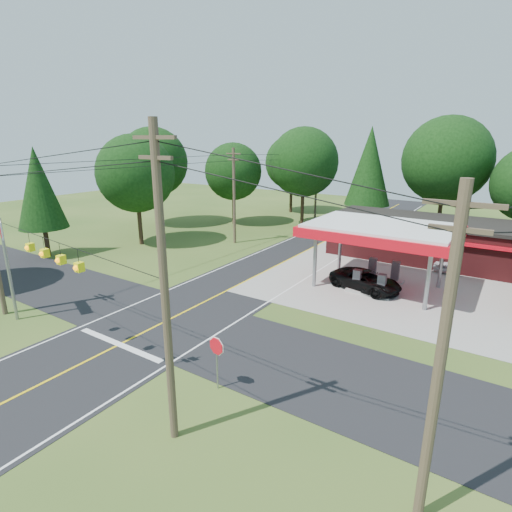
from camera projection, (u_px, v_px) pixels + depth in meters
The scene contains 17 objects.
ground at pixel (167, 321), 24.76m from camera, with size 120.00×120.00×0.00m, color #33501C.
main_highway at pixel (167, 321), 24.76m from camera, with size 8.00×120.00×0.02m, color black.
cross_road at pixel (167, 321), 24.76m from camera, with size 70.00×7.00×0.02m, color black.
lane_center_yellow at pixel (167, 320), 24.75m from camera, with size 0.15×110.00×0.00m, color yellow.
gas_canopy at pixel (381, 232), 29.22m from camera, with size 10.60×7.40×4.88m.
convenience_store at pixel (421, 238), 37.36m from camera, with size 16.40×7.55×3.80m.
utility_pole_near_right at pixel (165, 289), 13.51m from camera, with size 1.80×0.30×11.50m.
utility_pole_far_left at pixel (234, 195), 41.93m from camera, with size 1.80×0.30×10.00m.
utility_pole_right_b at pixel (440, 364), 10.44m from camera, with size 1.80×0.30×10.00m.
utility_pole_north at pixel (316, 185), 54.89m from camera, with size 0.30×0.30×9.50m.
overhead_beacons at pixel (51, 242), 18.72m from camera, with size 17.04×2.04×1.03m.
treeline_backdrop at pixel (336, 172), 41.45m from camera, with size 70.27×51.59×13.30m.
suv_car at pixel (365, 281), 29.62m from camera, with size 5.30×5.30×1.47m, color black.
sedan_car at pixel (453, 260), 34.42m from camera, with size 4.63×4.63×1.58m, color silver.
big_stop_sign at pixel (4, 246), 23.62m from camera, with size 2.24×0.98×6.44m.
octagonal_stop_sign at pixel (217, 350), 17.51m from camera, with size 0.89×0.16×2.58m.
route_sign_post at pixel (169, 339), 19.53m from camera, with size 0.49×0.09×2.39m.
Camera 1 is at (17.04, -15.86, 10.86)m, focal length 28.00 mm.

